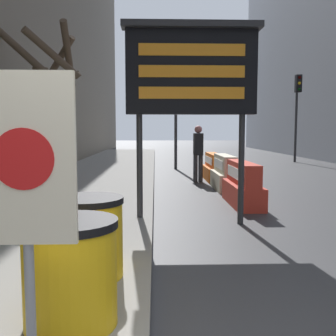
# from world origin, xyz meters

# --- Properties ---
(bare_tree) EXTENTS (1.98, 2.09, 4.07)m
(bare_tree) POSITION_xyz_m (-2.74, 8.12, 2.24)
(bare_tree) COLOR #4C3D2D
(bare_tree) RESTS_ON sidewalk_left
(barrel_drum_foreground) EXTENTS (0.71, 0.71, 0.80)m
(barrel_drum_foreground) POSITION_xyz_m (-0.59, 0.82, 0.53)
(barrel_drum_foreground) COLOR yellow
(barrel_drum_foreground) RESTS_ON sidewalk_left
(barrel_drum_middle) EXTENTS (0.71, 0.71, 0.80)m
(barrel_drum_middle) POSITION_xyz_m (-0.62, 1.79, 0.53)
(barrel_drum_middle) COLOR yellow
(barrel_drum_middle) RESTS_ON sidewalk_left
(warning_sign) EXTENTS (0.59, 0.08, 1.78)m
(warning_sign) POSITION_xyz_m (-0.70, 0.23, 1.31)
(warning_sign) COLOR gray
(warning_sign) RESTS_ON sidewalk_left
(message_board) EXTENTS (2.24, 0.36, 3.30)m
(message_board) POSITION_xyz_m (0.64, 4.46, 2.51)
(message_board) COLOR #28282B
(message_board) RESTS_ON ground_plane
(jersey_barrier_red_striped) EXTENTS (0.56, 1.87, 0.91)m
(jersey_barrier_red_striped) POSITION_xyz_m (1.90, 6.19, 0.40)
(jersey_barrier_red_striped) COLOR red
(jersey_barrier_red_striped) RESTS_ON ground_plane
(jersey_barrier_cream) EXTENTS (0.55, 1.73, 0.92)m
(jersey_barrier_cream) POSITION_xyz_m (1.90, 8.37, 0.41)
(jersey_barrier_cream) COLOR beige
(jersey_barrier_cream) RESTS_ON ground_plane
(jersey_barrier_orange_far) EXTENTS (0.53, 1.82, 0.85)m
(jersey_barrier_orange_far) POSITION_xyz_m (1.90, 10.35, 0.37)
(jersey_barrier_orange_far) COLOR orange
(jersey_barrier_orange_far) RESTS_ON ground_plane
(traffic_cone_near) EXTENTS (0.32, 0.32, 0.58)m
(traffic_cone_near) POSITION_xyz_m (2.02, 10.96, 0.28)
(traffic_cone_near) COLOR black
(traffic_cone_near) RESTS_ON ground_plane
(traffic_light_near_curb) EXTENTS (0.28, 0.44, 4.46)m
(traffic_light_near_curb) POSITION_xyz_m (0.88, 13.83, 3.21)
(traffic_light_near_curb) COLOR #2D2D30
(traffic_light_near_curb) RESTS_ON ground_plane
(traffic_light_far_side) EXTENTS (0.28, 0.45, 4.27)m
(traffic_light_far_side) POSITION_xyz_m (7.04, 17.26, 3.09)
(traffic_light_far_side) COLOR #2D2D30
(traffic_light_far_side) RESTS_ON ground_plane
(pedestrian_worker) EXTENTS (0.29, 0.45, 1.72)m
(pedestrian_worker) POSITION_xyz_m (1.36, 9.91, 1.02)
(pedestrian_worker) COLOR #333338
(pedestrian_worker) RESTS_ON ground_plane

